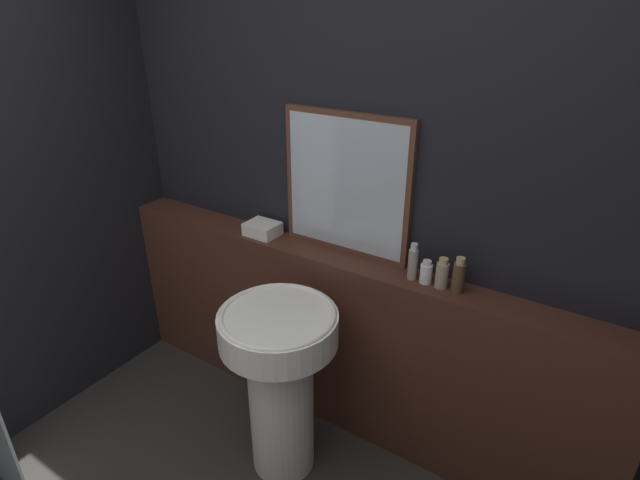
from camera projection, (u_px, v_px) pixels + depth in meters
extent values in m
cube|color=black|center=(356.00, 192.00, 2.32)|extent=(8.00, 0.06, 2.50)
cube|color=#422319|center=(339.00, 341.00, 2.56)|extent=(2.65, 0.19, 0.96)
cylinder|color=white|center=(282.00, 404.00, 2.32)|extent=(0.30, 0.30, 0.72)
cylinder|color=white|center=(278.00, 328.00, 2.13)|extent=(0.52, 0.52, 0.14)
torus|color=white|center=(278.00, 315.00, 2.10)|extent=(0.50, 0.50, 0.02)
cube|color=#563323|center=(346.00, 185.00, 2.28)|extent=(0.65, 0.03, 0.66)
cube|color=#B2BCC6|center=(345.00, 186.00, 2.27)|extent=(0.60, 0.02, 0.61)
cube|color=silver|center=(263.00, 229.00, 2.56)|extent=(0.17, 0.14, 0.07)
cylinder|color=gray|center=(413.00, 264.00, 2.14)|extent=(0.04, 0.04, 0.14)
cylinder|color=silver|center=(414.00, 247.00, 2.11)|extent=(0.03, 0.03, 0.03)
cylinder|color=white|center=(426.00, 274.00, 2.12)|extent=(0.05, 0.05, 0.09)
cylinder|color=silver|center=(427.00, 263.00, 2.10)|extent=(0.04, 0.04, 0.02)
cylinder|color=gray|center=(442.00, 275.00, 2.08)|extent=(0.05, 0.05, 0.11)
cylinder|color=tan|center=(444.00, 261.00, 2.05)|extent=(0.04, 0.04, 0.02)
cylinder|color=#4C3823|center=(458.00, 278.00, 2.04)|extent=(0.05, 0.05, 0.13)
cylinder|color=tan|center=(461.00, 261.00, 2.01)|extent=(0.04, 0.04, 0.03)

